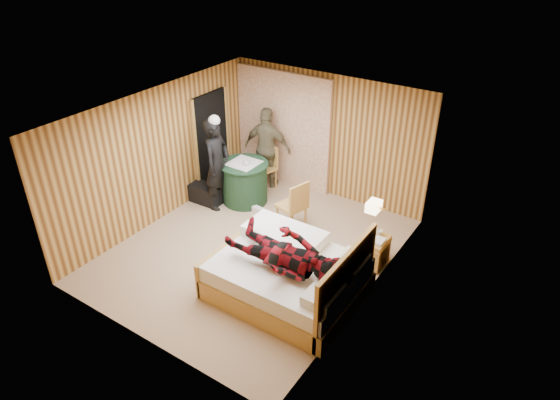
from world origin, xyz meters
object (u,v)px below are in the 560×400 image
Objects in this scene: bed at (290,275)px; man_on_bed at (283,247)px; nightstand at (374,251)px; woman_standing at (217,164)px; man_at_table at (268,148)px; wall_lamp at (374,206)px; round_table at (245,182)px; chair_near at (295,203)px; chair_far at (267,163)px; duffel_bag at (206,194)px.

man_on_bed is at bearing -82.25° from bed.
nightstand is 3.40m from woman_standing.
bed is 1.25× the size of man_at_table.
woman_standing reaches higher than wall_lamp.
chair_near is (1.41, -0.36, 0.15)m from round_table.
woman_standing is (-3.34, 0.05, 0.65)m from nightstand.
wall_lamp is at bearing 141.04° from man_at_table.
round_table is 0.56× the size of man_at_table.
man_at_table is at bearing 90.00° from round_table.
woman_standing is (-0.31, -0.43, 0.48)m from round_table.
bed is at bearing -127.78° from wall_lamp.
woman_standing is at bearing 150.89° from bed.
chair_far is 1.28m from woman_standing.
round_table is at bearing -44.36° from woman_standing.
man_on_bed is at bearing -121.36° from wall_lamp.
chair_near is 0.55× the size of woman_standing.
round_table is 1.47× the size of duffel_bag.
chair_far is at bearing 130.68° from bed.
round_table is at bearing -77.04° from chair_far.
wall_lamp reaches higher than bed.
woman_standing is (-2.58, 1.43, 0.57)m from bed.
chair_near is 0.56× the size of man_on_bed.
bed is 2.32× the size of chair_far.
chair_near is at bearing -14.42° from round_table.
round_table is 1.03× the size of chair_far.
bed is 3.54m from man_at_table.
woman_standing reaches higher than bed.
woman_standing is (0.31, 0.04, 0.72)m from duffel_bag.
wall_lamp is 0.12× the size of bed.
wall_lamp is 3.30m from round_table.
woman_standing is at bearing 5.53° from duffel_bag.
chair_far is (0.02, 0.75, 0.11)m from round_table.
wall_lamp is 0.15× the size of man_on_bed.
woman_standing is (-3.38, 0.40, -0.39)m from wall_lamp.
man_at_table is at bearing -114.02° from chair_near.
chair_far is at bearing 128.69° from man_on_bed.
round_table reaches higher than nightstand.
woman_standing is at bearing 173.31° from wall_lamp.
woman_standing is 1.03× the size of man_on_bed.
man_at_table is (0.00, 0.80, 0.43)m from round_table.
man_on_bed is (0.03, -0.23, 0.68)m from bed.
bed is 0.72m from man_on_bed.
chair_far is 1.43× the size of duffel_bag.
man_on_bed is (2.28, -2.84, 0.48)m from chair_far.
chair_far is (-3.05, 1.58, -0.76)m from wall_lamp.
chair_near is 2.07m from duffel_bag.
round_table is at bearing 137.65° from man_on_bed.
bed is at bearing -127.82° from woman_standing.
wall_lamp is 0.50× the size of nightstand.
chair_far is 0.33m from man_at_table.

